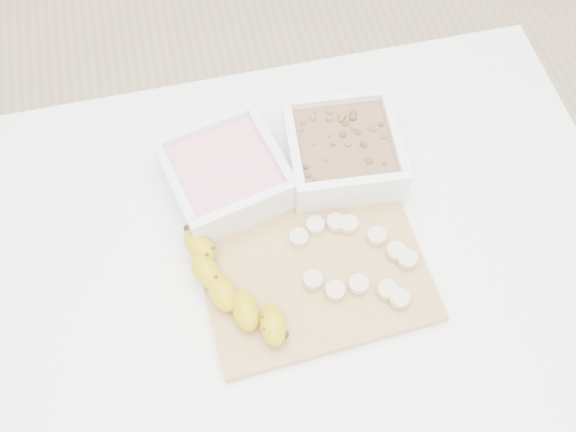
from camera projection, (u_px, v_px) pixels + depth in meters
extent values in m
plane|color=#C6AD89|center=(291.00, 382.00, 1.59)|extent=(3.50, 3.50, 0.00)
cube|color=white|center=(293.00, 259.00, 0.95)|extent=(1.00, 0.70, 0.04)
cylinder|color=white|center=(60.00, 254.00, 1.37)|extent=(0.05, 0.05, 0.71)
cylinder|color=white|center=(451.00, 176.00, 1.46)|extent=(0.05, 0.05, 0.71)
cube|color=white|center=(226.00, 176.00, 0.95)|extent=(0.20, 0.20, 0.08)
cube|color=pink|center=(226.00, 175.00, 0.95)|extent=(0.16, 0.16, 0.04)
cube|color=white|center=(343.00, 152.00, 0.97)|extent=(0.18, 0.18, 0.08)
cube|color=brown|center=(343.00, 151.00, 0.97)|extent=(0.15, 0.15, 0.04)
cube|color=tan|center=(315.00, 276.00, 0.91)|extent=(0.32, 0.24, 0.01)
cylinder|color=beige|center=(299.00, 238.00, 0.92)|extent=(0.03, 0.03, 0.01)
cylinder|color=beige|center=(315.00, 225.00, 0.93)|extent=(0.03, 0.03, 0.01)
cylinder|color=beige|center=(336.00, 223.00, 0.93)|extent=(0.03, 0.03, 0.01)
cylinder|color=beige|center=(349.00, 224.00, 0.93)|extent=(0.03, 0.03, 0.01)
cylinder|color=beige|center=(377.00, 236.00, 0.92)|extent=(0.03, 0.03, 0.01)
cylinder|color=beige|center=(396.00, 251.00, 0.91)|extent=(0.03, 0.03, 0.01)
cylinder|color=beige|center=(407.00, 259.00, 0.90)|extent=(0.03, 0.03, 0.01)
cylinder|color=beige|center=(313.00, 280.00, 0.89)|extent=(0.03, 0.03, 0.01)
cylinder|color=beige|center=(335.00, 290.00, 0.88)|extent=(0.03, 0.03, 0.01)
cylinder|color=beige|center=(358.00, 284.00, 0.88)|extent=(0.03, 0.03, 0.01)
cylinder|color=beige|center=(387.00, 289.00, 0.88)|extent=(0.03, 0.03, 0.01)
cylinder|color=beige|center=(400.00, 298.00, 0.87)|extent=(0.03, 0.03, 0.01)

